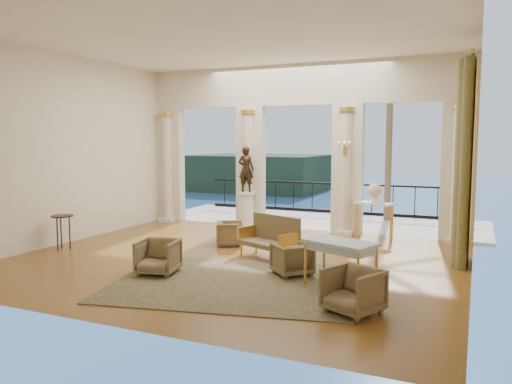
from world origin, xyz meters
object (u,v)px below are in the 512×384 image
at_px(game_table, 340,246).
at_px(statue, 246,169).
at_px(armchair_c, 292,258).
at_px(armchair_a, 158,255).
at_px(settee, 271,237).
at_px(console_table, 374,209).
at_px(pedestal, 246,211).
at_px(side_table, 62,220).
at_px(armchair_b, 353,289).
at_px(armchair_d, 230,232).

height_order(game_table, statue, statue).
relative_size(armchair_c, statue, 0.52).
bearing_deg(armchair_a, settee, 43.45).
distance_m(armchair_a, console_table, 5.80).
bearing_deg(pedestal, side_table, -121.94).
distance_m(armchair_a, settee, 2.49).
relative_size(armchair_b, armchair_d, 1.15).
distance_m(armchair_c, armchair_d, 2.92).
distance_m(console_table, side_table, 7.42).
height_order(statue, console_table, statue).
xyz_separation_m(pedestal, side_table, (-2.62, -4.20, 0.18)).
xyz_separation_m(console_table, side_table, (-6.20, -4.08, -0.09)).
height_order(console_table, side_table, console_table).
distance_m(armchair_d, side_table, 3.80).
bearing_deg(console_table, statue, -162.66).
bearing_deg(pedestal, armchair_d, -74.38).
relative_size(armchair_b, side_table, 0.92).
bearing_deg(settee, armchair_a, -100.90).
relative_size(armchair_b, pedestal, 0.70).
distance_m(armchair_a, game_table, 3.34).
height_order(game_table, side_table, game_table).
bearing_deg(statue, armchair_c, 122.29).
distance_m(settee, side_table, 4.75).
relative_size(settee, pedestal, 1.42).
bearing_deg(armchair_a, game_table, -3.62).
xyz_separation_m(pedestal, statue, (0.00, -0.00, 1.17)).
xyz_separation_m(settee, statue, (-1.98, 3.02, 1.22)).
height_order(game_table, console_table, console_table).
bearing_deg(armchair_d, armchair_c, -157.86).
height_order(armchair_b, console_table, console_table).
relative_size(armchair_d, console_table, 0.60).
bearing_deg(console_table, armchair_c, -80.96).
distance_m(armchair_b, armchair_d, 5.07).
relative_size(armchair_d, pedestal, 0.61).
distance_m(armchair_b, pedestal, 7.17).
relative_size(settee, statue, 1.16).
relative_size(armchair_a, side_table, 0.91).
xyz_separation_m(settee, game_table, (1.89, -1.55, 0.28)).
height_order(armchair_b, statue, statue).
bearing_deg(armchair_c, game_table, 110.67).
height_order(armchair_d, pedestal, pedestal).
xyz_separation_m(armchair_c, statue, (-2.86, 4.13, 1.34)).
bearing_deg(console_table, armchair_d, -125.00).
bearing_deg(settee, armchair_b, -25.05).
bearing_deg(settee, armchair_c, -28.19).
bearing_deg(armchair_a, armchair_c, 10.26).
relative_size(armchair_b, statue, 0.57).
distance_m(armchair_b, settee, 3.57).
bearing_deg(pedestal, console_table, -1.89).
xyz_separation_m(armchair_d, console_table, (2.96, 2.13, 0.45)).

